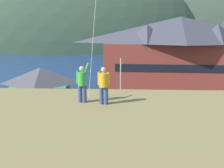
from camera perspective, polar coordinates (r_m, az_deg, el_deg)
The scene contains 17 objects.
ground_plane at distance 23.68m, azimuth 0.94°, elevation -12.78°, with size 600.00×600.00×0.00m, color #66604C.
parking_lot_pad at distance 28.29m, azimuth 1.27°, elevation -8.50°, with size 40.00×20.00×0.10m, color slate.
bay_water at distance 82.14m, azimuth 2.31°, elevation 4.78°, with size 360.00×84.00×0.03m, color navy.
far_hill_east_peak at distance 132.31m, azimuth -7.41°, elevation 7.28°, with size 124.31×57.46×77.93m, color #334733.
far_hill_center_saddle at distance 142.70m, azimuth 13.82°, elevation 7.35°, with size 128.38×44.86×69.50m, color #42513D.
harbor_lodge at distance 44.28m, azimuth 14.15°, elevation 6.64°, with size 25.20×11.37×11.69m.
storage_shed_near_lot at distance 32.17m, azimuth -14.79°, elevation -1.23°, with size 7.23×6.49×5.47m.
wharf_dock at distance 54.96m, azimuth 2.82°, elevation 1.72°, with size 3.20×10.49×0.70m.
moored_boat_wharfside at distance 54.49m, azimuth -0.96°, elevation 2.04°, with size 2.95×7.87×2.16m.
parked_car_front_row_red at distance 23.04m, azimuth 2.16°, elevation -10.61°, with size 4.28×2.20×1.82m.
parked_car_front_row_silver at distance 28.73m, azimuth -4.02°, elevation -6.07°, with size 4.27×2.20×1.82m.
parked_car_mid_row_near at distance 29.00m, azimuth 5.56°, elevation -5.93°, with size 4.30×2.26×1.82m.
parked_car_back_row_right at distance 31.18m, azimuth 15.39°, elevation -5.04°, with size 4.22×2.09×1.82m.
parked_car_front_row_end at distance 24.82m, azimuth 15.19°, elevation -9.37°, with size 4.28×2.22×1.82m.
parking_light_pole at distance 32.68m, azimuth 1.85°, elevation 0.97°, with size 0.24×0.78×6.24m.
person_kite_flyer at distance 12.69m, azimuth -6.39°, elevation 0.28°, with size 0.59×0.63×1.86m.
person_companion at distance 12.30m, azimuth -1.80°, elevation -0.10°, with size 0.55×0.40×1.74m.
Camera 1 is at (0.67, -21.55, 9.78)m, focal length 42.95 mm.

